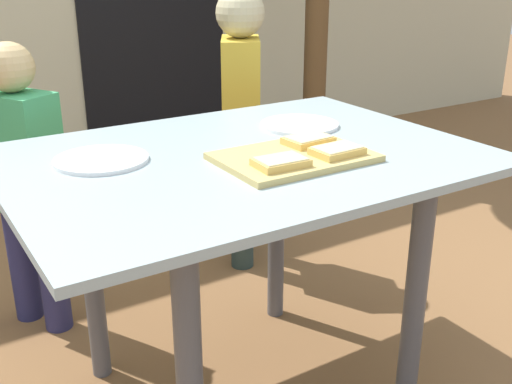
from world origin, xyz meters
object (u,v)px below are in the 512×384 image
Objects in this scene: pizza_slice_near_left at (281,162)px; plate_white_right at (299,125)px; dining_table at (243,198)px; child_right at (241,110)px; pizza_slice_far_right at (308,140)px; cutting_board at (294,157)px; child_left at (25,176)px; pizza_slice_near_right at (337,151)px; plate_white_left at (101,160)px.

pizza_slice_near_left reaches higher than plate_white_right.
dining_table is 0.22m from pizza_slice_near_left.
pizza_slice_far_right is at bearing -109.16° from child_right.
child_left is at bearing 120.17° from cutting_board.
dining_table is 0.22m from pizza_slice_far_right.
child_right is (0.83, 0.05, 0.10)m from child_left.
pizza_slice_far_right is 0.55× the size of plate_white_right.
pizza_slice_far_right is 0.11× the size of child_right.
pizza_slice_far_right is (0.08, 0.05, 0.02)m from cutting_board.
dining_table is at bearing 134.13° from pizza_slice_near_right.
plate_white_left is at bearing 137.43° from pizza_slice_near_left.
plate_white_right is (0.27, 0.30, -0.02)m from pizza_slice_near_left.
pizza_slice_near_left is 0.16m from pizza_slice_near_right.
pizza_slice_near_right is at bearing -87.54° from pizza_slice_far_right.
cutting_board is 1.60× the size of plate_white_left.
plate_white_left is at bearing 158.89° from pizza_slice_far_right.
pizza_slice_near_left is at bearing -89.63° from dining_table.
child_right is (0.28, 0.81, -0.12)m from pizza_slice_far_right.
child_right reaches higher than cutting_board.
pizza_slice_near_left is 0.41m from plate_white_right.
cutting_board is 2.96× the size of pizza_slice_near_left.
dining_table is at bearing 125.36° from cutting_board.
pizza_slice_near_left and pizza_slice_near_right have the same top height.
pizza_slice_near_left is (-0.08, -0.06, 0.02)m from cutting_board.
cutting_board is at bearing -128.11° from plate_white_right.
cutting_board is 0.10m from pizza_slice_near_right.
plate_white_right is at bearing 70.30° from pizza_slice_near_right.
plate_white_right is at bearing -40.24° from child_left.
dining_table is at bearing 90.37° from pizza_slice_near_left.
plate_white_right is at bearing 1.19° from plate_white_left.
cutting_board is 0.10m from pizza_slice_far_right.
plate_white_right is (0.59, 0.01, 0.00)m from plate_white_left.
pizza_slice_far_right is at bearing -20.38° from dining_table.
plate_white_left is at bearing -140.43° from child_right.
dining_table is 0.87m from child_right.
pizza_slice_near_right reaches higher than cutting_board.
plate_white_right is 0.21× the size of child_right.
pizza_slice_near_left reaches higher than plate_white_left.
pizza_slice_near_right is 0.54× the size of plate_white_right.
plate_white_right is 0.23× the size of child_left.
plate_white_right is at bearing 48.50° from pizza_slice_near_left.
cutting_board is at bearing -30.65° from plate_white_left.
child_left is at bearing 97.36° from plate_white_left.
pizza_slice_near_right and pizza_slice_far_right have the same top height.
plate_white_right is (0.11, 0.30, -0.02)m from pizza_slice_near_right.
plate_white_right is at bearing 51.89° from cutting_board.
pizza_slice_near_right reaches higher than plate_white_right.
pizza_slice_far_right is (0.16, -0.06, 0.14)m from dining_table.
plate_white_left is (-0.32, 0.12, 0.12)m from dining_table.
plate_white_left is (-0.32, 0.29, -0.02)m from pizza_slice_near_left.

